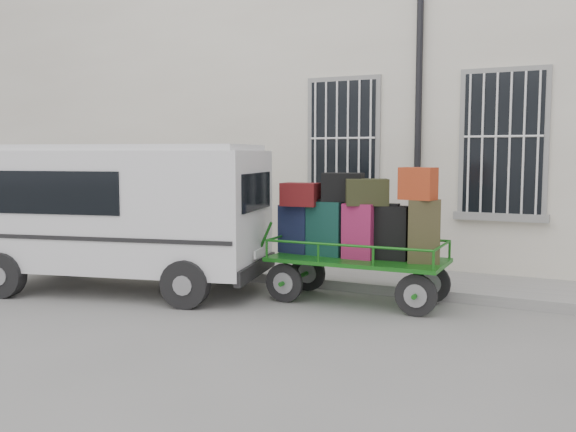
# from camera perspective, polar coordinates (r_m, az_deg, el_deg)

# --- Properties ---
(ground) EXTENTS (80.00, 80.00, 0.00)m
(ground) POSITION_cam_1_polar(r_m,az_deg,el_deg) (8.76, -0.04, -8.23)
(ground) COLOR slate
(ground) RESTS_ON ground
(building) EXTENTS (24.00, 5.15, 6.00)m
(building) POSITION_cam_1_polar(r_m,az_deg,el_deg) (13.68, 10.52, 9.29)
(building) COLOR beige
(building) RESTS_ON ground
(sidewalk) EXTENTS (24.00, 1.70, 0.15)m
(sidewalk) POSITION_cam_1_polar(r_m,az_deg,el_deg) (10.71, 5.28, -5.30)
(sidewalk) COLOR gray
(sidewalk) RESTS_ON ground
(luggage_cart) EXTENTS (2.88, 1.17, 1.91)m
(luggage_cart) POSITION_cam_1_polar(r_m,az_deg,el_deg) (9.02, 6.12, -1.33)
(luggage_cart) COLOR black
(luggage_cart) RESTS_ON ground
(van) EXTENTS (4.70, 2.80, 2.22)m
(van) POSITION_cam_1_polar(r_m,az_deg,el_deg) (10.10, -14.72, 0.74)
(van) COLOR white
(van) RESTS_ON ground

